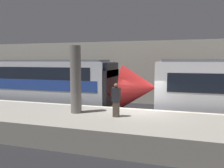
{
  "coord_description": "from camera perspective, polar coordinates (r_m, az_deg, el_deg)",
  "views": [
    {
      "loc": [
        1.86,
        -11.62,
        3.65
      ],
      "look_at": [
        -1.88,
        0.94,
        2.22
      ],
      "focal_mm": 35.0,
      "sensor_mm": 36.0,
      "label": 1
    }
  ],
  "objects": [
    {
      "name": "train_boxy",
      "position": [
        18.51,
        -23.96,
        0.23
      ],
      "size": [
        15.93,
        3.08,
        3.69
      ],
      "color": "black",
      "rests_on": "ground"
    },
    {
      "name": "station_rear_barrier",
      "position": [
        18.36,
        10.76,
        2.9
      ],
      "size": [
        50.0,
        0.15,
        5.25
      ],
      "color": "#B2AD9E",
      "rests_on": "ground"
    },
    {
      "name": "ground_plane",
      "position": [
        12.32,
        7.29,
        -11.07
      ],
      "size": [
        120.0,
        120.0,
        0.0
      ],
      "primitive_type": "plane",
      "color": "black"
    },
    {
      "name": "support_pillar_near",
      "position": [
        11.01,
        -9.47,
        1.16
      ],
      "size": [
        0.54,
        0.54,
        3.36
      ],
      "color": "slate",
      "rests_on": "platform"
    },
    {
      "name": "platform",
      "position": [
        10.2,
        5.37,
        -11.75
      ],
      "size": [
        40.0,
        4.19,
        1.03
      ],
      "color": "gray",
      "rests_on": "ground"
    },
    {
      "name": "person_waiting",
      "position": [
        10.14,
        1.07,
        -4.04
      ],
      "size": [
        0.38,
        0.24,
        1.58
      ],
      "color": "#473D33",
      "rests_on": "platform"
    }
  ]
}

